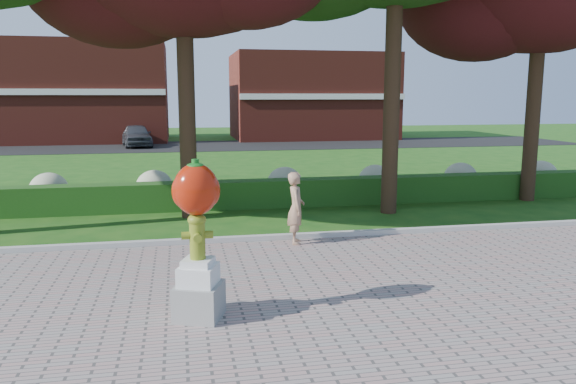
% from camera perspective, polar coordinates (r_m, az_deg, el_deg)
% --- Properties ---
extents(ground, '(100.00, 100.00, 0.00)m').
position_cam_1_polar(ground, '(9.96, 2.61, -9.27)').
color(ground, '#184B12').
rests_on(ground, ground).
extents(curb, '(40.00, 0.18, 0.15)m').
position_cam_1_polar(curb, '(12.75, -0.57, -4.64)').
color(curb, '#ADADA5').
rests_on(curb, ground).
extents(lawn_hedge, '(24.00, 0.70, 0.80)m').
position_cam_1_polar(lawn_hedge, '(16.55, -3.09, -0.17)').
color(lawn_hedge, '#194614').
rests_on(lawn_hedge, ground).
extents(hydrangea_row, '(20.10, 1.10, 0.99)m').
position_cam_1_polar(hydrangea_row, '(17.58, -1.71, 0.93)').
color(hydrangea_row, '#A2A881').
rests_on(hydrangea_row, ground).
extents(street, '(50.00, 8.00, 0.02)m').
position_cam_1_polar(street, '(37.36, -7.58, 4.69)').
color(street, black).
rests_on(street, ground).
extents(building_left, '(14.00, 8.00, 7.00)m').
position_cam_1_polar(building_left, '(43.84, -21.54, 9.41)').
color(building_left, maroon).
rests_on(building_left, ground).
extents(building_right, '(12.00, 8.00, 6.40)m').
position_cam_1_polar(building_right, '(44.35, 2.35, 9.67)').
color(building_right, maroon).
rests_on(building_right, ground).
extents(hydrant_sculpture, '(0.81, 0.81, 2.33)m').
position_cam_1_polar(hydrant_sculpture, '(8.12, -9.20, -4.40)').
color(hydrant_sculpture, gray).
rests_on(hydrant_sculpture, walkway).
extents(woman, '(0.45, 0.62, 1.58)m').
position_cam_1_polar(woman, '(12.24, 0.81, -1.62)').
color(woman, '#A77D5F').
rests_on(woman, walkway).
extents(parked_car, '(2.32, 4.44, 1.44)m').
position_cam_1_polar(parked_car, '(37.65, -15.12, 5.59)').
color(parked_car, '#414448').
rests_on(parked_car, street).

